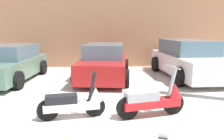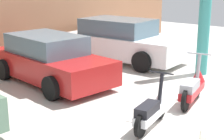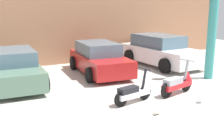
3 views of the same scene
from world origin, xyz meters
TOP-DOWN VIEW (x-y plane):
  - wall_back at (0.00, 7.49)m, footprint 19.60×0.12m
  - scooter_front_left at (-0.40, 1.15)m, footprint 1.40×0.58m
  - scooter_front_right at (1.28, 1.18)m, footprint 1.52×0.67m
  - car_rear_left at (-3.19, 4.73)m, footprint 1.99×3.85m
  - car_rear_center at (0.24, 4.92)m, footprint 2.13×3.95m
  - car_rear_right at (3.51, 5.03)m, footprint 2.24×4.31m
  - placard_near_left_scooter at (-0.45, 0.08)m, footprint 0.20×0.14m
  - placard_near_right_scooter at (1.23, 0.22)m, footprint 0.20×0.17m

SIDE VIEW (x-z plane):
  - placard_near_left_scooter at x=-0.45m, z-range -0.02..0.24m
  - placard_near_right_scooter at x=1.23m, z-range -0.02..0.24m
  - scooter_front_left at x=-0.40m, z-range -0.14..0.84m
  - scooter_front_right at x=1.28m, z-range -0.16..0.92m
  - car_rear_left at x=-3.19m, z-range -0.03..1.25m
  - car_rear_center at x=0.24m, z-range -0.03..1.26m
  - car_rear_right at x=3.51m, z-range -0.03..1.40m
  - wall_back at x=0.00m, z-range 0.00..3.87m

